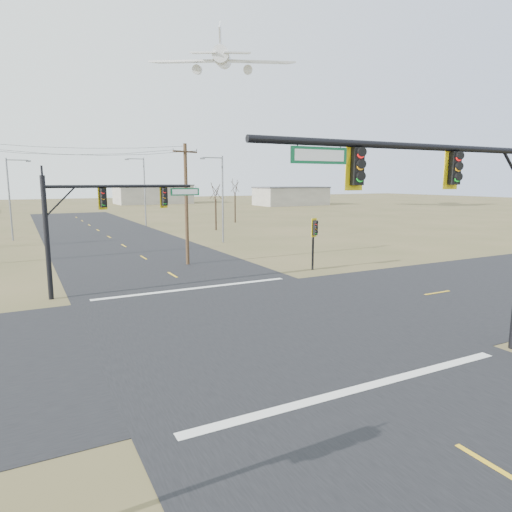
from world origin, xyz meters
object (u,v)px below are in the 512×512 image
at_px(bare_tree_c, 215,191).
at_px(bare_tree_d, 235,185).
at_px(streetlight_b, 143,188).
at_px(mast_arm_far, 105,209).
at_px(utility_pole_near, 186,203).
at_px(streetlight_a, 221,195).
at_px(streetlight_c, 11,195).
at_px(mast_arm_near, 462,199).
at_px(pedestal_signal_ne, 315,232).

height_order(bare_tree_c, bare_tree_d, bare_tree_d).
height_order(streetlight_b, bare_tree_d, streetlight_b).
height_order(mast_arm_far, streetlight_b, streetlight_b).
relative_size(utility_pole_near, streetlight_a, 1.03).
relative_size(streetlight_a, streetlight_c, 1.01).
bearing_deg(bare_tree_d, mast_arm_near, -107.26).
relative_size(streetlight_b, bare_tree_d, 1.36).
xyz_separation_m(mast_arm_near, mast_arm_far, (-8.74, 16.38, -0.95)).
distance_m(streetlight_c, bare_tree_d, 31.37).
distance_m(mast_arm_near, mast_arm_far, 18.59).
bearing_deg(streetlight_b, bare_tree_c, -33.66).
distance_m(pedestal_signal_ne, streetlight_a, 16.92).
distance_m(streetlight_a, bare_tree_d, 23.17).
height_order(mast_arm_near, utility_pole_near, utility_pole_near).
xyz_separation_m(mast_arm_near, pedestal_signal_ne, (5.62, 16.50, -2.99)).
bearing_deg(mast_arm_near, streetlight_b, 95.35).
bearing_deg(bare_tree_d, mast_arm_far, -124.29).
xyz_separation_m(mast_arm_near, streetlight_c, (-13.57, 45.30, -0.88)).
bearing_deg(utility_pole_near, streetlight_c, 117.85).
bearing_deg(streetlight_a, mast_arm_near, -77.68).
bearing_deg(utility_pole_near, bare_tree_d, 59.13).
bearing_deg(mast_arm_far, streetlight_c, 75.67).
xyz_separation_m(utility_pole_near, streetlight_b, (4.56, 31.69, 0.62)).
bearing_deg(pedestal_signal_ne, bare_tree_d, 56.25).
bearing_deg(mast_arm_far, pedestal_signal_ne, -23.33).
distance_m(mast_arm_far, bare_tree_d, 45.09).
relative_size(utility_pole_near, streetlight_c, 1.04).
height_order(mast_arm_near, streetlight_b, streetlight_b).
distance_m(mast_arm_near, pedestal_signal_ne, 17.68).
xyz_separation_m(utility_pole_near, bare_tree_c, (11.49, 21.90, 0.35)).
xyz_separation_m(utility_pole_near, streetlight_a, (7.31, 10.40, 0.23)).
xyz_separation_m(pedestal_signal_ne, bare_tree_d, (11.03, 37.13, 2.88)).
height_order(mast_arm_far, pedestal_signal_ne, mast_arm_far).
relative_size(pedestal_signal_ne, streetlight_c, 0.43).
xyz_separation_m(utility_pole_near, bare_tree_d, (18.38, 30.75, 0.93)).
relative_size(mast_arm_far, streetlight_b, 0.92).
relative_size(mast_arm_near, streetlight_b, 1.21).
bearing_deg(streetlight_b, mast_arm_near, -71.92).
relative_size(pedestal_signal_ne, bare_tree_c, 0.58).
relative_size(mast_arm_near, mast_arm_far, 1.32).
height_order(pedestal_signal_ne, utility_pole_near, utility_pole_near).
xyz_separation_m(mast_arm_far, utility_pole_near, (7.02, 6.49, -0.09)).
bearing_deg(utility_pole_near, bare_tree_c, 62.32).
distance_m(utility_pole_near, streetlight_c, 25.37).
relative_size(mast_arm_near, streetlight_a, 1.31).
distance_m(pedestal_signal_ne, utility_pole_near, 9.92).
relative_size(streetlight_c, bare_tree_c, 1.35).
distance_m(pedestal_signal_ne, streetlight_c, 34.68).
bearing_deg(streetlight_b, streetlight_a, -61.59).
bearing_deg(streetlight_c, mast_arm_far, -84.20).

